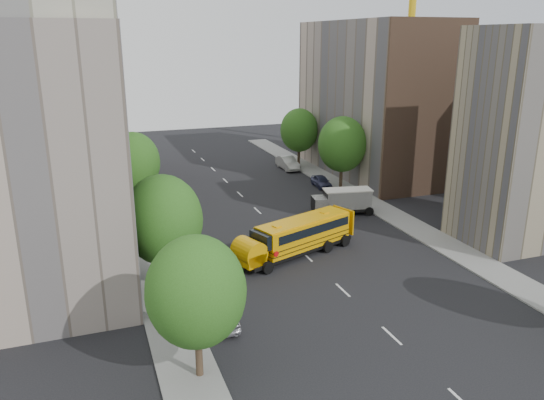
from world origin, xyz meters
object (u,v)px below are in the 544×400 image
parked_car_0 (220,313)px  parked_car_5 (288,163)px  street_tree_5 (299,130)px  school_bus (296,236)px  parked_car_2 (147,178)px  parked_car_4 (321,181)px  street_tree_0 (196,292)px  safari_truck (343,201)px  street_tree_2 (133,162)px  parked_car_1 (155,210)px  street_tree_4 (342,144)px  street_tree_1 (163,220)px

parked_car_0 → parked_car_5: size_ratio=0.82×
street_tree_5 → parked_car_5: size_ratio=1.54×
school_bus → parked_car_5: bearing=49.4°
parked_car_2 → parked_car_4: 20.05m
street_tree_0 → safari_truck: (18.35, 20.43, -3.37)m
street_tree_0 → parked_car_5: size_ratio=1.52×
school_bus → street_tree_2: bearing=103.5°
school_bus → safari_truck: size_ratio=1.74×
street_tree_2 → parked_car_0: size_ratio=1.92×
parked_car_1 → parked_car_5: 23.04m
parked_car_1 → parked_car_2: bearing=-95.5°
street_tree_2 → parked_car_0: bearing=-84.6°
street_tree_4 → parked_car_5: bearing=100.3°
street_tree_0 → street_tree_5: size_ratio=0.99×
street_tree_0 → parked_car_1: size_ratio=1.64×
school_bus → parked_car_4: bearing=38.9°
street_tree_5 → parked_car_1: size_ratio=1.66×
school_bus → parked_car_0: 11.47m
parked_car_2 → parked_car_5: bearing=-178.2°
street_tree_2 → safari_truck: size_ratio=1.31×
street_tree_0 → street_tree_2: size_ratio=0.96×
safari_truck → parked_car_1: bearing=174.3°
street_tree_4 → street_tree_1: bearing=-140.7°
street_tree_4 → parked_car_0: street_tree_4 is taller
school_bus → parked_car_4: (10.15, 17.06, -0.95)m
parked_car_0 → parked_car_4: 31.06m
street_tree_1 → parked_car_2: bearing=85.5°
parked_car_0 → safari_truck: bearing=-137.4°
parked_car_4 → street_tree_1: bearing=-131.8°
street_tree_0 → parked_car_5: bearing=62.8°
street_tree_2 → parked_car_5: 23.13m
street_tree_4 → parked_car_2: 22.61m
street_tree_1 → parked_car_1: street_tree_1 is taller
street_tree_5 → parked_car_2: bearing=-174.2°
street_tree_0 → street_tree_4: bearing=51.8°
street_tree_2 → parked_car_4: 20.95m
parked_car_5 → parked_car_2: bearing=-177.2°
street_tree_1 → street_tree_2: bearing=90.0°
street_tree_1 → safari_truck: 21.43m
school_bus → parked_car_0: school_bus is taller
parked_car_4 → street_tree_0: bearing=-120.3°
parked_car_1 → parked_car_2: 12.70m
school_bus → parked_car_5: 27.99m
parked_car_4 → parked_car_1: bearing=-162.7°
street_tree_4 → parked_car_0: size_ratio=2.02×
parked_car_0 → street_tree_0: bearing=62.4°
parked_car_2 → parked_car_4: bearing=154.5°
school_bus → street_tree_5: bearing=46.5°
street_tree_1 → street_tree_5: street_tree_1 is taller
street_tree_0 → parked_car_0: 6.43m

